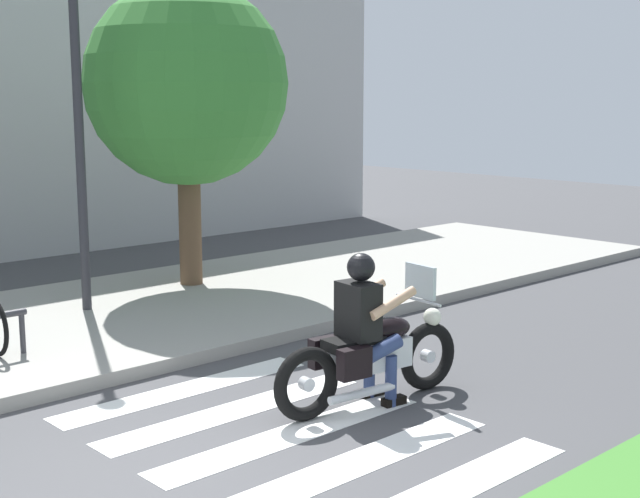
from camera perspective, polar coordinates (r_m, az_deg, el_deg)
ground_plane at (r=6.90m, az=-11.14°, el=-14.77°), size 48.00×48.00×0.00m
crosswalk_stripe_0 at (r=6.65m, az=7.59°, el=-15.60°), size 2.80×0.40×0.01m
crosswalk_stripe_1 at (r=7.14m, az=2.49°, el=-13.69°), size 2.80×0.40×0.01m
crosswalk_stripe_2 at (r=7.67m, az=-1.86°, el=-11.96°), size 2.80×0.40×0.01m
crosswalk_stripe_3 at (r=8.26m, az=-5.57°, el=-10.40°), size 2.80×0.40×0.01m
crosswalk_stripe_4 at (r=8.87m, az=-8.75°, el=-9.02°), size 2.80×0.40×0.01m
motorcycle at (r=8.26m, az=3.36°, el=-6.95°), size 2.14×0.72×1.27m
rider at (r=8.12m, az=2.95°, el=-4.52°), size 0.67×0.59×1.46m
street_lamp at (r=11.47m, az=-15.48°, el=8.80°), size 0.28×0.28×4.52m
tree_near_rack at (r=12.80m, az=-8.68°, el=10.54°), size 2.91×2.91×4.51m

